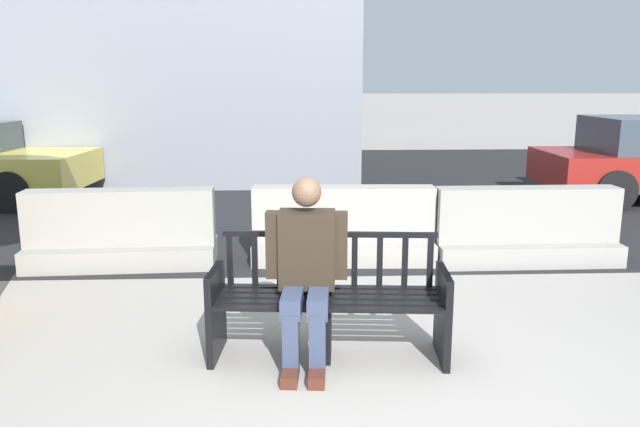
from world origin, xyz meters
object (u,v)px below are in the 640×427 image
Objects in this scene: street_bench at (329,303)px; jersey_barrier_centre at (343,231)px; seated_person at (306,267)px; jersey_barrier_right at (525,232)px; jersey_barrier_left at (121,235)px.

street_bench reaches higher than jersey_barrier_centre.
seated_person is at bearing -100.40° from jersey_barrier_centre.
seated_person is 3.44m from jersey_barrier_right.
seated_person is (-0.16, -0.04, 0.29)m from street_bench.
street_bench is 3.17m from jersey_barrier_left.
seated_person is 3.12m from jersey_barrier_left.
jersey_barrier_centre is 1.00× the size of jersey_barrier_left.
street_bench is 3.28m from jersey_barrier_right.
seated_person is at bearing -164.67° from street_bench.
jersey_barrier_left is 1.01× the size of jersey_barrier_right.
jersey_barrier_left is (-1.96, 2.41, -0.35)m from seated_person.
jersey_barrier_centre is 2.42m from jersey_barrier_left.
seated_person is at bearing -136.17° from jersey_barrier_right.
seated_person reaches higher than jersey_barrier_centre.
street_bench is at bearing -48.11° from jersey_barrier_left.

